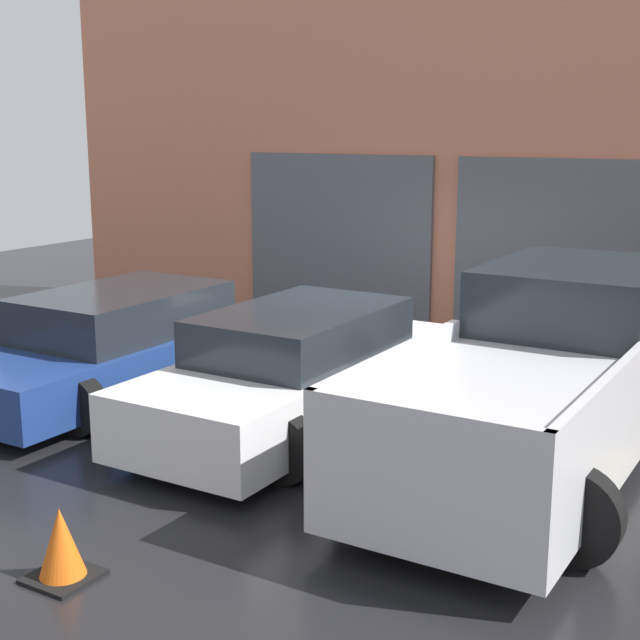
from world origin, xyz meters
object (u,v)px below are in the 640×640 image
sedan_side (119,344)px  traffic_cone (61,546)px  sedan_white (298,371)px  pickup_truck (543,380)px

sedan_side → traffic_cone: 4.80m
sedan_side → traffic_cone: size_ratio=8.32×
sedan_side → traffic_cone: sedan_side is taller
sedan_white → pickup_truck: bearing=5.6°
pickup_truck → sedan_side: 5.26m
pickup_truck → sedan_white: bearing=-174.4°
pickup_truck → sedan_side: pickup_truck is taller
sedan_white → traffic_cone: 3.78m
sedan_white → sedan_side: size_ratio=0.97×
sedan_white → sedan_side: sedan_white is taller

